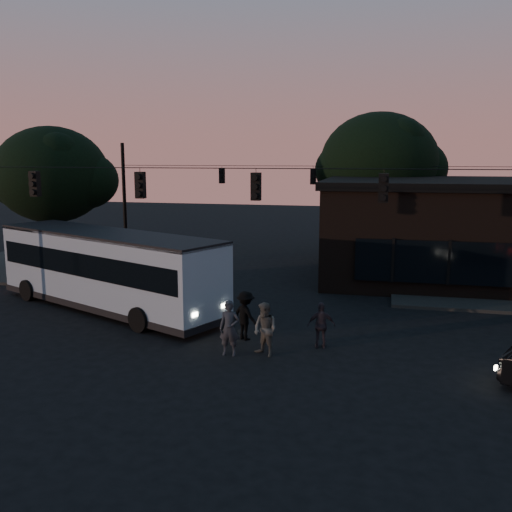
% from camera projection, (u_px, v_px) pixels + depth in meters
% --- Properties ---
extents(ground, '(120.00, 120.00, 0.00)m').
position_uv_depth(ground, '(227.00, 373.00, 17.70)').
color(ground, black).
rests_on(ground, ground).
extents(sidewalk_far_left, '(14.00, 10.00, 0.15)m').
position_uv_depth(sidewalk_far_left, '(67.00, 267.00, 34.23)').
color(sidewalk_far_left, black).
rests_on(sidewalk_far_left, ground).
extents(building, '(15.40, 10.41, 5.40)m').
position_uv_depth(building, '(470.00, 230.00, 30.55)').
color(building, black).
rests_on(building, ground).
extents(tree_behind, '(7.60, 7.60, 9.43)m').
position_uv_depth(tree_behind, '(379.00, 163.00, 36.83)').
color(tree_behind, black).
rests_on(tree_behind, ground).
extents(tree_left, '(6.40, 6.40, 8.30)m').
position_uv_depth(tree_left, '(52.00, 175.00, 32.31)').
color(tree_left, black).
rests_on(tree_left, ground).
extents(signal_rig_near, '(26.24, 0.30, 7.50)m').
position_uv_depth(signal_rig_near, '(256.00, 217.00, 20.76)').
color(signal_rig_near, black).
rests_on(signal_rig_near, ground).
extents(signal_rig_far, '(26.24, 0.30, 7.50)m').
position_uv_depth(signal_rig_far, '(313.00, 195.00, 36.15)').
color(signal_rig_far, black).
rests_on(signal_rig_far, ground).
extents(bus, '(12.16, 7.64, 3.41)m').
position_uv_depth(bus, '(107.00, 266.00, 24.70)').
color(bus, '#8596A9').
rests_on(bus, ground).
extents(pedestrian_a, '(0.70, 0.47, 1.89)m').
position_uv_depth(pedestrian_a, '(229.00, 328.00, 19.11)').
color(pedestrian_a, '#22242A').
rests_on(pedestrian_a, ground).
extents(pedestrian_b, '(1.12, 1.05, 1.82)m').
position_uv_depth(pedestrian_b, '(265.00, 329.00, 19.07)').
color(pedestrian_b, '#494742').
rests_on(pedestrian_b, ground).
extents(pedestrian_c, '(1.02, 0.56, 1.65)m').
position_uv_depth(pedestrian_c, '(321.00, 325.00, 19.85)').
color(pedestrian_c, '#261F26').
rests_on(pedestrian_c, ground).
extents(pedestrian_d, '(1.34, 1.21, 1.81)m').
position_uv_depth(pedestrian_d, '(246.00, 315.00, 20.77)').
color(pedestrian_d, black).
rests_on(pedestrian_d, ground).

